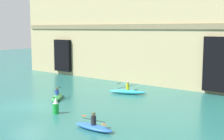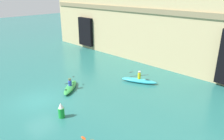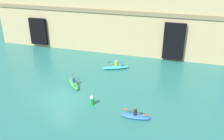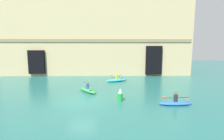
{
  "view_description": "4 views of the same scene",
  "coord_description": "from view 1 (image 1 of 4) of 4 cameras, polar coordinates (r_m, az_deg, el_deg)",
  "views": [
    {
      "loc": [
        20.6,
        -15.0,
        6.25
      ],
      "look_at": [
        2.76,
        7.58,
        2.38
      ],
      "focal_mm": 50.0,
      "sensor_mm": 36.0,
      "label": 1
    },
    {
      "loc": [
        15.7,
        -7.23,
        8.77
      ],
      "look_at": [
        3.06,
        5.63,
        2.05
      ],
      "focal_mm": 35.0,
      "sensor_mm": 36.0,
      "label": 2
    },
    {
      "loc": [
        11.4,
        -20.17,
        14.04
      ],
      "look_at": [
        4.29,
        4.56,
        1.88
      ],
      "focal_mm": 40.0,
      "sensor_mm": 36.0,
      "label": 3
    },
    {
      "loc": [
        2.56,
        -13.28,
        4.56
      ],
      "look_at": [
        2.84,
        4.64,
        2.29
      ],
      "focal_mm": 24.0,
      "sensor_mm": 36.0,
      "label": 4
    }
  ],
  "objects": [
    {
      "name": "kayak_green",
      "position": [
        28.08,
        -10.02,
        -4.83
      ],
      "size": [
        2.57,
        2.93,
        1.09
      ],
      "rotation": [
        0.0,
        0.0,
        2.25
      ],
      "color": "green",
      "rests_on": "ground"
    },
    {
      "name": "kayak_blue",
      "position": [
        19.62,
        -3.39,
        -10.26
      ],
      "size": [
        2.88,
        0.85,
        1.11
      ],
      "rotation": [
        0.0,
        0.0,
        3.16
      ],
      "color": "blue",
      "rests_on": "ground"
    },
    {
      "name": "marker_buoy",
      "position": [
        23.41,
        -10.25,
        -6.54
      ],
      "size": [
        0.45,
        0.45,
        1.19
      ],
      "color": "green",
      "rests_on": "ground"
    },
    {
      "name": "kayak_cyan",
      "position": [
        29.91,
        2.86,
        -3.94
      ],
      "size": [
        3.58,
        2.19,
        1.21
      ],
      "rotation": [
        0.0,
        0.0,
        3.56
      ],
      "color": "#33B2C6",
      "rests_on": "ground"
    },
    {
      "name": "cliff_bluff",
      "position": [
        38.3,
        5.87,
        8.33
      ],
      "size": [
        35.25,
        7.21,
        13.5
      ],
      "color": "tan",
      "rests_on": "ground"
    },
    {
      "name": "ground_plane",
      "position": [
        26.24,
        -15.27,
        -6.4
      ],
      "size": [
        120.0,
        120.0,
        0.0
      ],
      "primitive_type": "plane",
      "color": "#28706B"
    }
  ]
}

